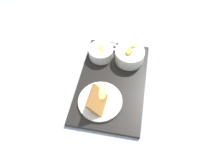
# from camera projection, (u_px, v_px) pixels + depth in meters

# --- Properties ---
(ground_plane) EXTENTS (4.00, 4.00, 0.00)m
(ground_plane) POSITION_uv_depth(u_px,v_px,m) (112.00, 83.00, 0.86)
(ground_plane) COLOR #99A3AD
(serving_tray) EXTENTS (0.44, 0.29, 0.02)m
(serving_tray) POSITION_uv_depth(u_px,v_px,m) (112.00, 82.00, 0.85)
(serving_tray) COLOR black
(serving_tray) RESTS_ON ground_plane
(bowl_salad) EXTENTS (0.13, 0.13, 0.07)m
(bowl_salad) POSITION_uv_depth(u_px,v_px,m) (130.00, 55.00, 0.88)
(bowl_salad) COLOR silver
(bowl_salad) RESTS_ON serving_tray
(bowl_soup) EXTENTS (0.11, 0.11, 0.05)m
(bowl_soup) POSITION_uv_depth(u_px,v_px,m) (101.00, 52.00, 0.90)
(bowl_soup) COLOR silver
(bowl_soup) RESTS_ON serving_tray
(plate_main) EXTENTS (0.17, 0.17, 0.09)m
(plate_main) POSITION_uv_depth(u_px,v_px,m) (99.00, 99.00, 0.77)
(plate_main) COLOR silver
(plate_main) RESTS_ON serving_tray
(knife) EXTENTS (0.01, 0.20, 0.01)m
(knife) POSITION_uv_depth(u_px,v_px,m) (113.00, 45.00, 0.95)
(knife) COLOR silver
(knife) RESTS_ON serving_tray
(spoon) EXTENTS (0.04, 0.14, 0.01)m
(spoon) POSITION_uv_depth(u_px,v_px,m) (116.00, 50.00, 0.93)
(spoon) COLOR silver
(spoon) RESTS_ON serving_tray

